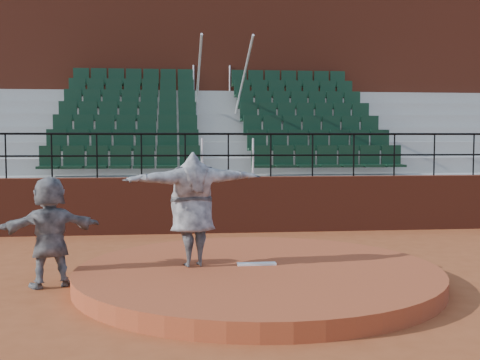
# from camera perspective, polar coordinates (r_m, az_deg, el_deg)

# --- Properties ---
(ground) EXTENTS (90.00, 90.00, 0.00)m
(ground) POSITION_cam_1_polar(r_m,az_deg,el_deg) (9.28, 1.71, -9.74)
(ground) COLOR brown
(ground) RESTS_ON ground
(pitchers_mound) EXTENTS (5.50, 5.50, 0.25)m
(pitchers_mound) POSITION_cam_1_polar(r_m,az_deg,el_deg) (9.25, 1.71, -8.99)
(pitchers_mound) COLOR #9D4223
(pitchers_mound) RESTS_ON ground
(pitching_rubber) EXTENTS (0.60, 0.15, 0.03)m
(pitching_rubber) POSITION_cam_1_polar(r_m,az_deg,el_deg) (9.36, 1.58, -7.95)
(pitching_rubber) COLOR white
(pitching_rubber) RESTS_ON pitchers_mound
(boundary_wall) EXTENTS (24.00, 0.30, 1.30)m
(boundary_wall) POSITION_cam_1_polar(r_m,az_deg,el_deg) (14.06, -1.11, -2.34)
(boundary_wall) COLOR maroon
(boundary_wall) RESTS_ON ground
(wall_railing) EXTENTS (24.04, 0.05, 1.03)m
(wall_railing) POSITION_cam_1_polar(r_m,az_deg,el_deg) (13.98, -1.12, 3.29)
(wall_railing) COLOR black
(wall_railing) RESTS_ON boundary_wall
(seating_deck) EXTENTS (24.00, 5.97, 4.63)m
(seating_deck) POSITION_cam_1_polar(r_m,az_deg,el_deg) (17.63, -2.17, 1.55)
(seating_deck) COLOR gray
(seating_deck) RESTS_ON ground
(press_box_facade) EXTENTS (24.00, 3.00, 7.10)m
(press_box_facade) POSITION_cam_1_polar(r_m,az_deg,el_deg) (21.60, -2.94, 7.57)
(press_box_facade) COLOR maroon
(press_box_facade) RESTS_ON ground
(pitcher) EXTENTS (2.22, 1.09, 1.74)m
(pitcher) POSITION_cam_1_polar(r_m,az_deg,el_deg) (9.19, -4.53, -2.77)
(pitcher) COLOR black
(pitcher) RESTS_ON pitchers_mound
(fielder) EXTENTS (1.60, 0.99, 1.65)m
(fielder) POSITION_cam_1_polar(r_m,az_deg,el_deg) (9.35, -17.59, -4.67)
(fielder) COLOR black
(fielder) RESTS_ON ground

